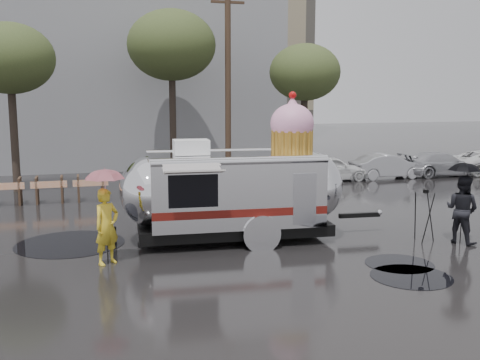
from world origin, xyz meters
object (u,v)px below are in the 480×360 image
object	(u,v)px
airstream_trailer	(237,188)
person_right	(462,209)
person_left	(107,227)
tripod	(425,211)

from	to	relation	value
airstream_trailer	person_right	distance (m)	6.23
person_left	person_right	size ratio (longest dim) A/B	0.98
airstream_trailer	person_left	bearing A→B (deg)	-155.10
person_left	person_right	xyz separation A→B (m)	(9.47, -0.71, 0.02)
tripod	airstream_trailer	bearing A→B (deg)	142.49
person_left	tripod	world-z (taller)	person_left
person_left	tripod	size ratio (longest dim) A/B	1.25
airstream_trailer	person_right	bearing A→B (deg)	-15.58
airstream_trailer	person_right	xyz separation A→B (m)	(5.84, -2.09, -0.54)
airstream_trailer	tripod	xyz separation A→B (m)	(4.96, -1.66, -0.61)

